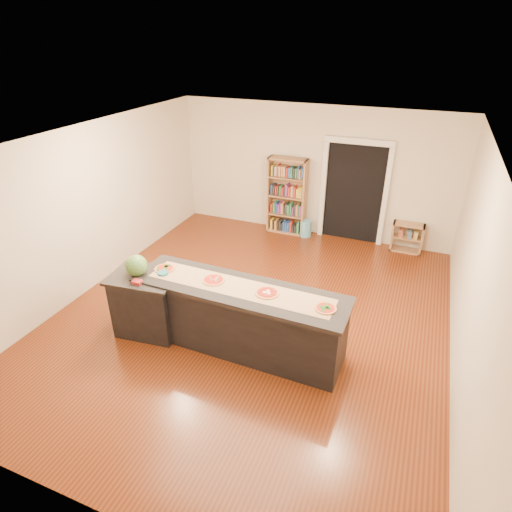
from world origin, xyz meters
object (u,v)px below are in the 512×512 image
at_px(side_counter, 148,303).
at_px(waste_bin, 306,228).
at_px(low_shelf, 407,237).
at_px(bookshelf, 287,196).
at_px(watermelon, 136,265).
at_px(kitchen_island, 239,318).

relative_size(side_counter, waste_bin, 2.69).
relative_size(side_counter, low_shelf, 1.59).
relative_size(bookshelf, watermelon, 5.43).
relative_size(kitchen_island, low_shelf, 4.91).
distance_m(kitchen_island, side_counter, 1.43).
bearing_deg(low_shelf, kitchen_island, -115.90).
relative_size(low_shelf, watermelon, 1.98).
xyz_separation_m(bookshelf, waste_bin, (0.48, -0.06, -0.67)).
bearing_deg(waste_bin, bookshelf, 172.89).
height_order(side_counter, bookshelf, bookshelf).
distance_m(low_shelf, waste_bin, 2.15).
relative_size(kitchen_island, bookshelf, 1.79).
height_order(bookshelf, waste_bin, bookshelf).
bearing_deg(low_shelf, waste_bin, -177.89).
bearing_deg(bookshelf, watermelon, -101.60).
xyz_separation_m(kitchen_island, side_counter, (-1.42, -0.17, -0.01)).
bearing_deg(bookshelf, kitchen_island, -80.94).
xyz_separation_m(kitchen_island, watermelon, (-1.52, -0.19, 0.63)).
bearing_deg(watermelon, waste_bin, 72.07).
height_order(waste_bin, watermelon, watermelon).
relative_size(kitchen_island, waste_bin, 8.28).
relative_size(bookshelf, waste_bin, 4.63).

